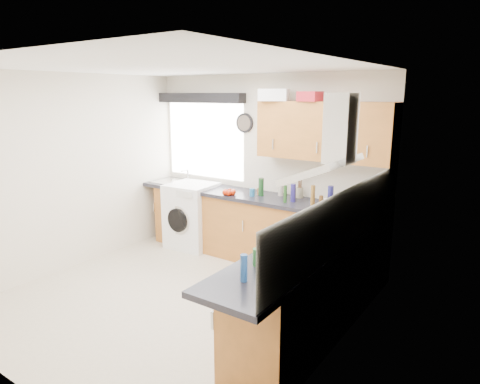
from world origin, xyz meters
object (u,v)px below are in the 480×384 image
Objects in this scene: upper_cabinets at (324,131)px; washing_machine at (192,215)px; oven at (314,288)px; extractor_hood at (331,149)px.

washing_machine is at bearing -173.42° from upper_cabinets.
upper_cabinets is 1.79× the size of washing_machine.
upper_cabinets reaches higher than washing_machine.
oven is 0.89× the size of washing_machine.
extractor_hood is 1.48m from upper_cabinets.
extractor_hood is 0.82× the size of washing_machine.
oven is 2.73m from washing_machine.
washing_machine is (-1.95, -0.23, -1.32)m from upper_cabinets.
extractor_hood is at bearing -28.21° from washing_machine.
extractor_hood is 3.11m from washing_machine.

